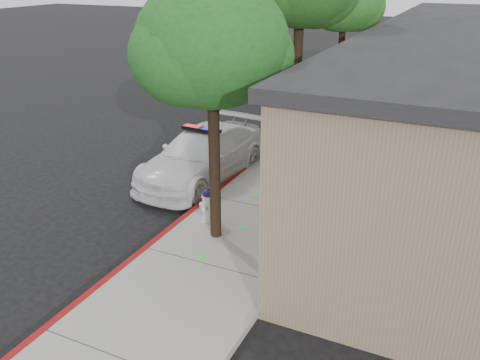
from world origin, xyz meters
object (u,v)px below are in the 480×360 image
(police_car, at_px, (202,155))
(street_tree_near, at_px, (213,50))
(street_tree_far, at_px, (346,2))
(fire_hydrant, at_px, (208,204))

(police_car, height_order, street_tree_near, street_tree_near)
(street_tree_far, bearing_deg, fire_hydrant, -90.24)
(fire_hydrant, distance_m, street_tree_far, 12.30)
(police_car, relative_size, fire_hydrant, 6.10)
(street_tree_near, relative_size, street_tree_far, 0.97)
(street_tree_near, bearing_deg, fire_hydrant, 131.57)
(street_tree_near, xyz_separation_m, street_tree_far, (-0.47, 12.23, 0.17))
(fire_hydrant, relative_size, street_tree_far, 0.15)
(fire_hydrant, height_order, street_tree_near, street_tree_near)
(police_car, distance_m, street_tree_far, 9.96)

